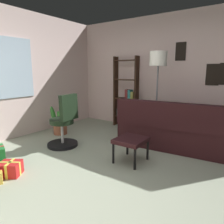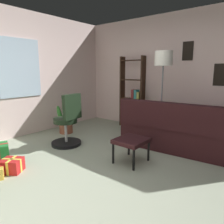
% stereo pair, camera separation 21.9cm
% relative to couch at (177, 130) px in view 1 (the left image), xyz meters
% --- Properties ---
extents(ground_plane, '(4.85, 5.15, 0.10)m').
position_rel_couch_xyz_m(ground_plane, '(-1.56, 0.37, -0.36)').
color(ground_plane, '#9CA68F').
extents(wall_back_with_windows, '(4.85, 0.12, 2.64)m').
position_rel_couch_xyz_m(wall_back_with_windows, '(-1.57, 2.99, 1.01)').
color(wall_back_with_windows, beige).
rests_on(wall_back_with_windows, ground_plane).
extents(wall_right_with_frames, '(0.12, 5.15, 2.64)m').
position_rel_couch_xyz_m(wall_right_with_frames, '(0.92, 0.36, 1.01)').
color(wall_right_with_frames, beige).
rests_on(wall_right_with_frames, ground_plane).
extents(couch, '(1.54, 1.94, 0.87)m').
position_rel_couch_xyz_m(couch, '(0.00, 0.00, 0.00)').
color(couch, black).
rests_on(couch, ground_plane).
extents(footstool, '(0.48, 0.43, 0.38)m').
position_rel_couch_xyz_m(footstool, '(-1.11, 0.35, 0.01)').
color(footstool, black).
rests_on(footstool, ground_plane).
extents(gift_box_red, '(0.34, 0.35, 0.19)m').
position_rel_couch_xyz_m(gift_box_red, '(-2.43, 1.47, -0.22)').
color(gift_box_red, red).
rests_on(gift_box_red, ground_plane).
extents(office_chair, '(0.56, 0.56, 0.99)m').
position_rel_couch_xyz_m(office_chair, '(-1.24, 1.70, 0.08)').
color(office_chair, black).
rests_on(office_chair, ground_plane).
extents(bookshelf, '(0.18, 0.64, 1.74)m').
position_rel_couch_xyz_m(bookshelf, '(0.65, 1.50, 0.46)').
color(bookshelf, black).
rests_on(bookshelf, ground_plane).
extents(floor_lamp, '(0.34, 0.34, 1.77)m').
position_rel_couch_xyz_m(floor_lamp, '(0.20, 0.51, 1.18)').
color(floor_lamp, slate).
rests_on(floor_lamp, ground_plane).
extents(potted_plant, '(0.33, 0.48, 0.62)m').
position_rel_couch_xyz_m(potted_plant, '(-0.75, 2.38, -0.07)').
color(potted_plant, brown).
rests_on(potted_plant, ground_plane).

